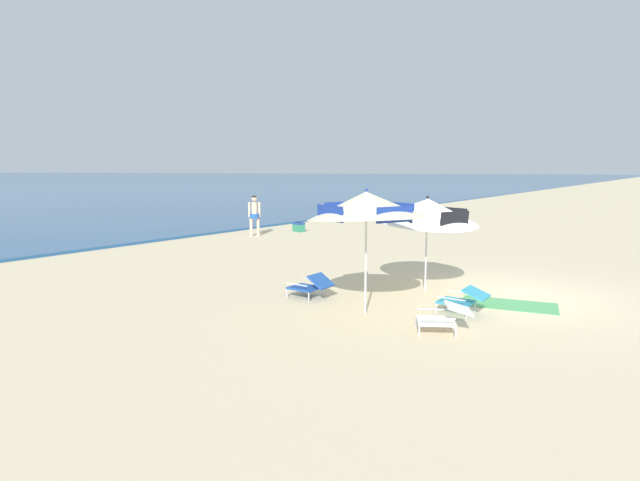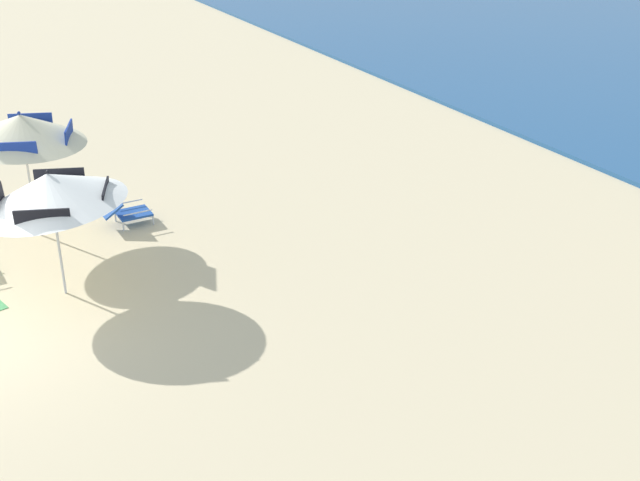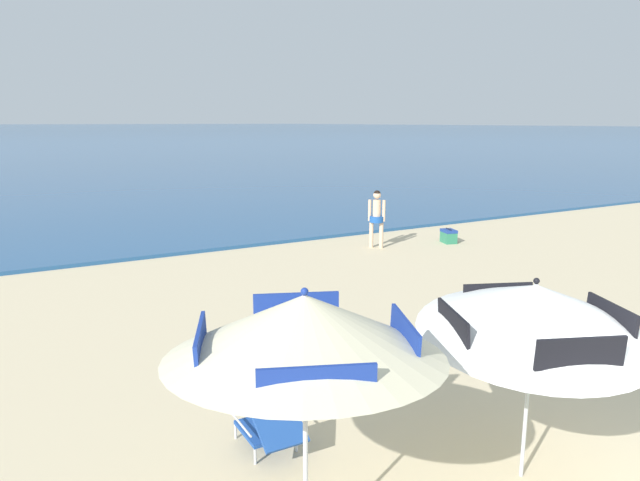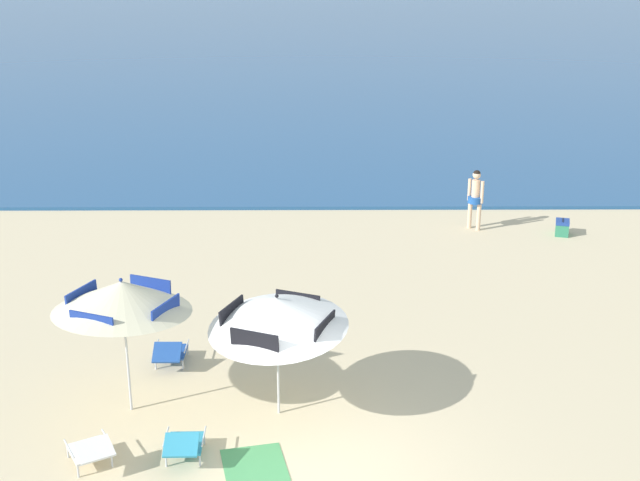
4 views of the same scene
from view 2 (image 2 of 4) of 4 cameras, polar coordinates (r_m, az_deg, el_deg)
beach_umbrella_striped_main at (r=15.54m, az=-19.44°, el=7.11°), size 2.97×2.98×2.33m
beach_umbrella_striped_second at (r=13.34m, az=-17.67°, el=3.28°), size 3.05×3.06×2.15m
lounge_chair_beside_umbrella at (r=16.09m, az=-12.93°, el=1.93°), size 0.59×0.90×0.53m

